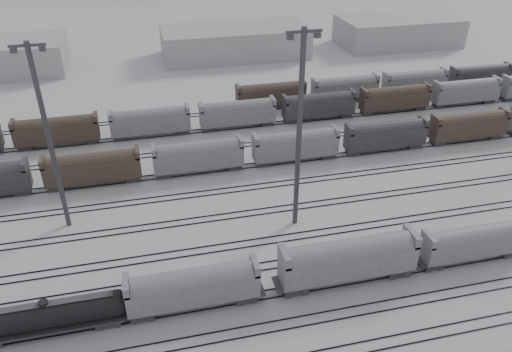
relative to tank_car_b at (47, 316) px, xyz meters
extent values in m
plane|color=silver|center=(29.62, -1.00, -2.52)|extent=(900.00, 900.00, 0.00)
cube|color=black|center=(29.62, -9.28, -2.44)|extent=(220.00, 0.07, 0.16)
cube|color=black|center=(29.62, -5.72, -2.44)|extent=(220.00, 0.07, 0.16)
cube|color=black|center=(29.62, -4.28, -2.44)|extent=(220.00, 0.07, 0.16)
cube|color=black|center=(29.62, -0.72, -2.44)|extent=(220.00, 0.07, 0.16)
cube|color=black|center=(29.62, 0.72, -2.44)|extent=(220.00, 0.07, 0.16)
cube|color=black|center=(29.62, 4.28, -2.44)|extent=(220.00, 0.07, 0.16)
cube|color=black|center=(29.62, 5.72, -2.44)|extent=(220.00, 0.07, 0.16)
cube|color=black|center=(29.62, 9.28, -2.44)|extent=(220.00, 0.07, 0.16)
cube|color=black|center=(29.62, 10.72, -2.44)|extent=(220.00, 0.07, 0.16)
cube|color=black|center=(29.62, 16.28, -2.44)|extent=(220.00, 0.07, 0.16)
cube|color=black|center=(29.62, 17.72, -2.44)|extent=(220.00, 0.07, 0.16)
cube|color=black|center=(29.62, 23.28, -2.44)|extent=(220.00, 0.07, 0.16)
cube|color=black|center=(29.62, 24.72, -2.44)|extent=(220.00, 0.07, 0.16)
cube|color=black|center=(29.62, 30.28, -2.44)|extent=(220.00, 0.07, 0.16)
cube|color=black|center=(29.62, 31.72, -2.44)|extent=(220.00, 0.07, 0.16)
cube|color=black|center=(29.62, 38.28, -2.44)|extent=(220.00, 0.07, 0.16)
cube|color=black|center=(29.62, 39.72, -2.44)|extent=(220.00, 0.07, 0.16)
cube|color=black|center=(29.62, 46.28, -2.44)|extent=(220.00, 0.07, 0.16)
cube|color=black|center=(29.62, 47.72, -2.44)|extent=(220.00, 0.07, 0.16)
cube|color=black|center=(29.62, 54.28, -2.44)|extent=(220.00, 0.07, 0.16)
cube|color=black|center=(29.62, 55.72, -2.44)|extent=(220.00, 0.07, 0.16)
cube|color=#242427|center=(6.08, 0.00, -1.96)|extent=(2.63, 2.13, 0.71)
cube|color=#242427|center=(0.00, 0.00, -1.46)|extent=(15.70, 2.73, 0.25)
cylinder|color=black|center=(0.00, 0.00, 0.16)|extent=(14.68, 2.94, 2.94)
sphere|color=black|center=(7.34, 0.00, 0.16)|extent=(2.94, 2.94, 2.94)
cylinder|color=black|center=(0.00, 0.00, 1.78)|extent=(1.01, 1.01, 0.51)
cube|color=#242427|center=(0.00, 0.00, 1.68)|extent=(14.18, 0.91, 0.06)
cube|color=#242427|center=(9.77, 0.00, -1.97)|extent=(2.59, 2.09, 0.70)
cube|color=#242427|center=(21.73, 0.00, -1.97)|extent=(2.59, 2.09, 0.70)
cube|color=gray|center=(15.75, 0.00, 0.37)|extent=(14.95, 2.99, 3.19)
cylinder|color=gray|center=(15.75, 0.00, 1.57)|extent=(13.55, 2.89, 2.89)
cube|color=gray|center=(8.57, 0.00, 2.36)|extent=(0.70, 2.99, 1.40)
cube|color=gray|center=(22.92, 0.00, 2.36)|extent=(0.70, 2.99, 1.40)
cone|color=#242427|center=(15.75, 0.00, -1.57)|extent=(2.39, 2.39, 0.90)
cube|color=#242427|center=(27.73, 0.00, -1.90)|extent=(2.91, 2.35, 0.78)
cube|color=#242427|center=(41.15, 0.00, -1.90)|extent=(2.91, 2.35, 0.78)
cube|color=gray|center=(34.44, 0.00, 0.73)|extent=(16.78, 3.36, 3.58)
cylinder|color=gray|center=(34.44, 0.00, 2.07)|extent=(15.21, 3.24, 3.24)
cube|color=gray|center=(26.38, 0.00, 2.96)|extent=(0.78, 3.36, 1.57)
cube|color=gray|center=(42.49, 0.00, 2.96)|extent=(0.78, 3.36, 1.57)
cone|color=#242427|center=(34.44, 0.00, -1.46)|extent=(2.68, 2.68, 1.01)
cube|color=#242427|center=(46.06, 0.00, -2.01)|extent=(2.43, 1.96, 0.65)
cube|color=#242427|center=(57.26, 0.00, -2.01)|extent=(2.43, 1.96, 0.65)
cube|color=gray|center=(51.66, 0.00, 0.19)|extent=(14.00, 2.80, 2.99)
cylinder|color=gray|center=(51.66, 0.00, 1.31)|extent=(12.70, 2.71, 2.71)
cube|color=gray|center=(44.94, 0.00, 2.06)|extent=(0.65, 2.80, 1.31)
cone|color=#242427|center=(51.66, 0.00, -1.63)|extent=(2.24, 2.24, 0.84)
cylinder|color=#3B3B3E|center=(0.29, 20.39, 10.72)|extent=(0.68, 0.68, 26.47)
cube|color=#3B3B3E|center=(0.29, 20.39, 23.42)|extent=(4.24, 0.32, 0.32)
cube|color=#3B3B3E|center=(-1.30, 20.39, 22.89)|extent=(0.74, 0.53, 0.53)
cube|color=#3B3B3E|center=(1.88, 20.39, 22.89)|extent=(0.74, 0.53, 0.53)
cylinder|color=#3B3B3E|center=(32.04, 13.31, 11.47)|extent=(0.72, 0.72, 27.97)
cube|color=#3B3B3E|center=(32.04, 13.31, 24.89)|extent=(4.48, 0.34, 0.34)
cube|color=#3B3B3E|center=(30.36, 13.31, 24.33)|extent=(0.78, 0.56, 0.56)
cube|color=#3B3B3E|center=(33.71, 13.31, 24.33)|extent=(0.78, 0.56, 0.56)
cube|color=#46352C|center=(3.62, 31.00, 0.28)|extent=(15.00, 3.00, 5.60)
cube|color=gray|center=(20.62, 31.00, 0.28)|extent=(15.00, 3.00, 5.60)
cube|color=gray|center=(37.62, 31.00, 0.28)|extent=(15.00, 3.00, 5.60)
cube|color=#242427|center=(54.62, 31.00, 0.28)|extent=(15.00, 3.00, 5.60)
cube|color=#46352C|center=(71.62, 31.00, 0.28)|extent=(15.00, 3.00, 5.60)
cube|color=#46352C|center=(-3.38, 47.00, 0.28)|extent=(15.00, 3.00, 5.60)
cube|color=gray|center=(13.62, 47.00, 0.28)|extent=(15.00, 3.00, 5.60)
cube|color=gray|center=(30.62, 47.00, 0.28)|extent=(15.00, 3.00, 5.60)
cube|color=#242427|center=(47.62, 47.00, 0.28)|extent=(15.00, 3.00, 5.60)
cube|color=#46352C|center=(64.62, 47.00, 0.28)|extent=(15.00, 3.00, 5.60)
cube|color=gray|center=(81.62, 47.00, 0.28)|extent=(15.00, 3.00, 5.60)
cube|color=#46352C|center=(39.62, 55.00, 0.28)|extent=(15.00, 3.00, 5.60)
cube|color=gray|center=(56.62, 55.00, 0.28)|extent=(15.00, 3.00, 5.60)
cube|color=gray|center=(73.62, 55.00, 0.28)|extent=(15.00, 3.00, 5.60)
cube|color=#242427|center=(90.62, 55.00, 0.28)|extent=(15.00, 3.00, 5.60)
cube|color=#ACACAF|center=(39.62, 94.00, 1.48)|extent=(40.00, 18.00, 8.00)
cube|color=#ACACAF|center=(89.62, 94.00, 1.48)|extent=(35.00, 18.00, 8.00)
camera|label=1|loc=(12.77, -42.47, 39.95)|focal=35.00mm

